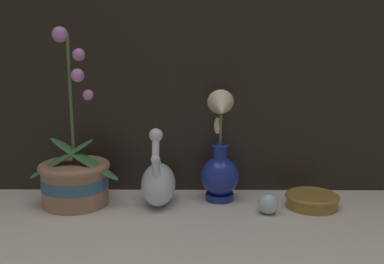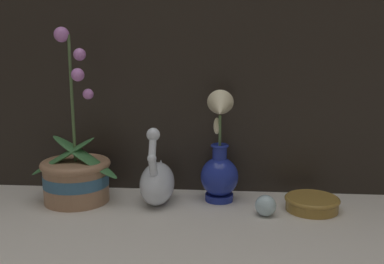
{
  "view_description": "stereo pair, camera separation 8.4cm",
  "coord_description": "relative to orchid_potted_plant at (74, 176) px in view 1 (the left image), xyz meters",
  "views": [
    {
      "loc": [
        0.0,
        -1.02,
        0.42
      ],
      "look_at": [
        -0.01,
        0.11,
        0.19
      ],
      "focal_mm": 42.0,
      "sensor_mm": 36.0,
      "label": 1
    },
    {
      "loc": [
        0.09,
        -1.02,
        0.42
      ],
      "look_at": [
        -0.01,
        0.11,
        0.19
      ],
      "focal_mm": 42.0,
      "sensor_mm": 36.0,
      "label": 2
    }
  ],
  "objects": [
    {
      "name": "ground_plane",
      "position": [
        0.31,
        -0.11,
        -0.08
      ],
      "size": [
        2.8,
        2.8,
        0.0
      ],
      "primitive_type": "plane",
      "color": "beige"
    },
    {
      "name": "glass_sphere",
      "position": [
        0.5,
        -0.06,
        -0.05
      ],
      "size": [
        0.05,
        0.05,
        0.05
      ],
      "color": "silver",
      "rests_on": "ground_plane"
    },
    {
      "name": "amber_dish",
      "position": [
        0.62,
        -0.02,
        -0.06
      ],
      "size": [
        0.14,
        0.14,
        0.03
      ],
      "color": "olive",
      "rests_on": "ground_plane"
    },
    {
      "name": "swan_figurine",
      "position": [
        0.22,
        0.0,
        -0.01
      ],
      "size": [
        0.09,
        0.18,
        0.21
      ],
      "color": "silver",
      "rests_on": "ground_plane"
    },
    {
      "name": "blue_vase",
      "position": [
        0.38,
        0.03,
        0.03
      ],
      "size": [
        0.1,
        0.12,
        0.3
      ],
      "color": "navy",
      "rests_on": "ground_plane"
    },
    {
      "name": "orchid_potted_plant",
      "position": [
        0.0,
        0.0,
        0.0
      ],
      "size": [
        0.25,
        0.18,
        0.46
      ],
      "color": "#9E7556",
      "rests_on": "ground_plane"
    }
  ]
}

